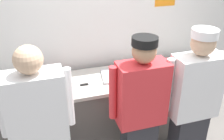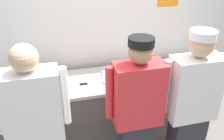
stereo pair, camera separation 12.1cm
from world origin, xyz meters
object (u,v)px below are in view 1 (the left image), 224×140
(plate_stack_front, at_px, (182,66))
(ramekin_orange_sauce, at_px, (64,91))
(mixing_bowl_steel, at_px, (39,82))
(sheet_tray, at_px, (122,75))
(chef_center, at_px, (140,113))
(ramekin_yellow_sauce, at_px, (166,64))
(chef_near_left, at_px, (40,132))
(chefs_knife, at_px, (90,84))
(chef_far_right, at_px, (192,106))
(ramekin_green_sauce, at_px, (71,82))
(deli_cup, at_px, (11,85))
(ramekin_red_sauce, at_px, (167,74))
(squeeze_bottle_primary, at_px, (53,72))

(plate_stack_front, bearing_deg, ramekin_orange_sauce, -175.11)
(mixing_bowl_steel, bearing_deg, sheet_tray, -1.33)
(chef_center, distance_m, mixing_bowl_steel, 1.14)
(chef_center, relative_size, ramekin_orange_sauce, 17.02)
(ramekin_orange_sauce, height_order, ramekin_yellow_sauce, ramekin_orange_sauce)
(ramekin_orange_sauce, bearing_deg, chef_near_left, -117.77)
(ramekin_yellow_sauce, xyz_separation_m, chefs_knife, (-1.04, -0.17, -0.02))
(plate_stack_front, bearing_deg, mixing_bowl_steel, 177.29)
(chef_center, xyz_separation_m, chef_far_right, (0.52, -0.07, 0.02))
(ramekin_green_sauce, xyz_separation_m, deli_cup, (-0.63, 0.08, 0.02))
(chef_near_left, xyz_separation_m, ramekin_orange_sauce, (0.27, 0.51, 0.05))
(ramekin_red_sauce, height_order, chefs_knife, ramekin_red_sauce)
(plate_stack_front, xyz_separation_m, sheet_tray, (-0.77, 0.06, -0.04))
(squeeze_bottle_primary, distance_m, deli_cup, 0.47)
(deli_cup, height_order, chefs_knife, deli_cup)
(squeeze_bottle_primary, height_order, chefs_knife, squeeze_bottle_primary)
(mixing_bowl_steel, height_order, ramekin_green_sauce, mixing_bowl_steel)
(sheet_tray, xyz_separation_m, ramekin_green_sauce, (-0.60, -0.00, 0.01))
(mixing_bowl_steel, relative_size, squeeze_bottle_primary, 1.82)
(mixing_bowl_steel, bearing_deg, chef_center, -38.47)
(squeeze_bottle_primary, relative_size, ramekin_green_sauce, 1.91)
(chef_far_right, relative_size, chefs_knife, 6.09)
(squeeze_bottle_primary, xyz_separation_m, ramekin_orange_sauce, (0.08, -0.37, -0.06))
(ramekin_red_sauce, xyz_separation_m, chefs_knife, (-0.92, 0.07, -0.02))
(chef_center, relative_size, chef_far_right, 0.98)
(mixing_bowl_steel, bearing_deg, chefs_knife, -10.56)
(chef_center, distance_m, deli_cup, 1.41)
(chefs_knife, bearing_deg, ramekin_red_sauce, -4.19)
(chef_near_left, distance_m, ramekin_orange_sauce, 0.58)
(ramekin_orange_sauce, distance_m, deli_cup, 0.59)
(plate_stack_front, bearing_deg, deli_cup, 176.24)
(chef_near_left, height_order, chef_far_right, chef_far_right)
(sheet_tray, bearing_deg, chef_far_right, -57.87)
(plate_stack_front, xyz_separation_m, ramekin_orange_sauce, (-1.47, -0.13, -0.02))
(chef_center, distance_m, ramekin_green_sauce, 0.88)
(ramekin_yellow_sauce, height_order, chefs_knife, ramekin_yellow_sauce)
(chef_near_left, bearing_deg, ramekin_yellow_sauce, 26.12)
(chef_far_right, distance_m, mixing_bowl_steel, 1.61)
(ramekin_orange_sauce, bearing_deg, chef_far_right, -25.85)
(chef_near_left, relative_size, chef_center, 1.02)
(chef_center, bearing_deg, plate_stack_front, 37.53)
(plate_stack_front, distance_m, ramekin_orange_sauce, 1.47)
(ramekin_yellow_sauce, bearing_deg, ramekin_red_sauce, -116.44)
(squeeze_bottle_primary, distance_m, ramekin_green_sauce, 0.27)
(chef_center, height_order, sheet_tray, chef_center)
(mixing_bowl_steel, xyz_separation_m, ramekin_orange_sauce, (0.24, -0.21, -0.04))
(ramekin_yellow_sauce, distance_m, deli_cup, 1.87)
(chef_center, distance_m, chef_far_right, 0.52)
(deli_cup, xyz_separation_m, chefs_knife, (0.83, -0.15, -0.04))
(ramekin_orange_sauce, relative_size, ramekin_yellow_sauce, 0.88)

